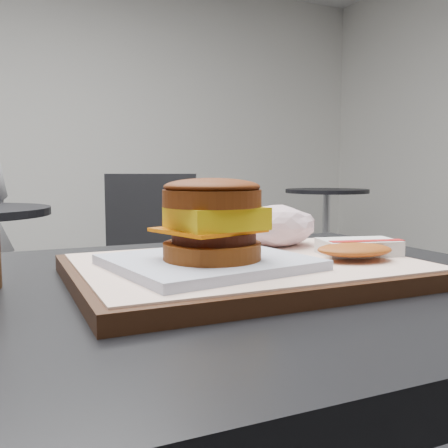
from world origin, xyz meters
TOP-DOWN VIEW (x-y plane):
  - customer_table at (0.00, 0.00)m, footprint 0.80×0.60m
  - serving_tray at (0.06, -0.01)m, footprint 0.38×0.28m
  - breakfast_sandwich at (0.01, -0.03)m, footprint 0.22×0.20m
  - hash_brown at (0.19, -0.04)m, footprint 0.13×0.11m
  - crumpled_wrapper at (0.14, 0.08)m, footprint 0.12×0.10m
  - neighbor_chair at (0.30, 1.63)m, footprint 0.66×0.56m
  - bg_table_near at (2.20, 2.80)m, footprint 0.66×0.66m
  - bg_table_far at (1.80, 4.50)m, footprint 0.66×0.66m

SIDE VIEW (x-z plane):
  - neighbor_chair at x=0.30m, z-range 0.07..0.95m
  - bg_table_near at x=2.20m, z-range 0.19..0.94m
  - bg_table_far at x=1.80m, z-range 0.19..0.94m
  - customer_table at x=0.00m, z-range 0.20..0.97m
  - serving_tray at x=0.06m, z-range 0.77..0.79m
  - hash_brown at x=0.19m, z-range 0.79..0.81m
  - crumpled_wrapper at x=0.14m, z-range 0.79..0.84m
  - breakfast_sandwich at x=0.01m, z-range 0.78..0.88m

